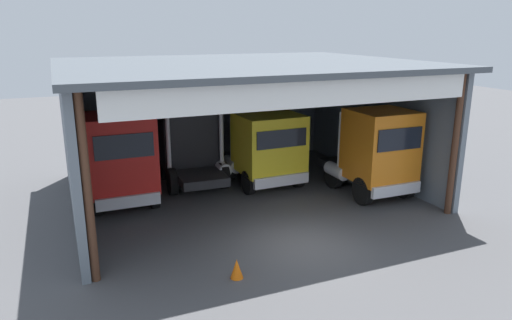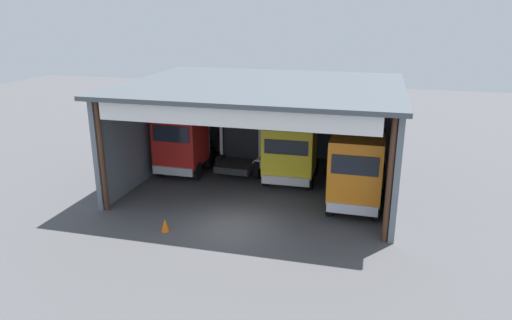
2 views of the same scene
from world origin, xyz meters
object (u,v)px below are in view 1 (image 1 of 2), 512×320
Objects in this scene: truck_black_center_right_bay at (189,138)px; traffic_cone at (237,269)px; truck_orange_left_bay at (375,152)px; tool_cart at (107,168)px; truck_yellow_center_left_bay at (266,148)px; truck_red_yard_outside at (120,158)px; oil_drum at (266,151)px.

traffic_cone is (-1.13, -8.83, -1.73)m from truck_black_center_right_bay.
truck_orange_left_bay reaches higher than tool_cart.
truck_red_yard_outside is at bearing -0.34° from truck_yellow_center_left_bay.
truck_black_center_right_bay is at bearing -35.79° from truck_orange_left_bay.
truck_orange_left_bay is 8.73m from traffic_cone.
truck_red_yard_outside is 7.42m from traffic_cone.
truck_red_yard_outside reaches higher than truck_orange_left_bay.
truck_black_center_right_bay is at bearing -149.08° from truck_red_yard_outside.
truck_yellow_center_left_bay is at bearing 60.26° from traffic_cone.
truck_yellow_center_left_bay is 5.27× the size of oil_drum.
truck_black_center_right_bay is 3.42m from truck_yellow_center_left_bay.
truck_red_yard_outside is at bearing -147.66° from truck_black_center_right_bay.
truck_red_yard_outside is at bearing 106.79° from traffic_cone.
oil_drum is (1.81, 4.00, -1.26)m from truck_yellow_center_left_bay.
truck_black_center_right_bay is 0.98× the size of truck_yellow_center_left_bay.
truck_black_center_right_bay reaches higher than truck_yellow_center_left_bay.
truck_yellow_center_left_bay is at bearing -30.50° from truck_black_center_right_bay.
truck_black_center_right_bay is 9.07m from traffic_cone.
traffic_cone is (2.29, -10.70, -0.22)m from tool_cart.
tool_cart is (-3.42, 1.86, -1.51)m from truck_black_center_right_bay.
truck_yellow_center_left_bay is at bearing -38.85° from truck_orange_left_bay.
truck_yellow_center_left_bay reaches higher than tool_cart.
truck_orange_left_bay is 5.23× the size of oil_drum.
oil_drum is at bearing -75.34° from truck_orange_left_bay.
oil_drum is at bearing -115.41° from truck_yellow_center_left_bay.
truck_red_yard_outside is 0.93× the size of truck_yellow_center_left_bay.
truck_black_center_right_bay reaches higher than oil_drum.
truck_orange_left_bay is 11.92m from tool_cart.
traffic_cone is at bearing 29.18° from truck_orange_left_bay.
oil_drum is (-1.73, 6.91, -1.43)m from truck_orange_left_bay.
truck_orange_left_bay is 7.27m from oil_drum.
truck_black_center_right_bay is (3.22, 1.90, 0.09)m from truck_red_yard_outside.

